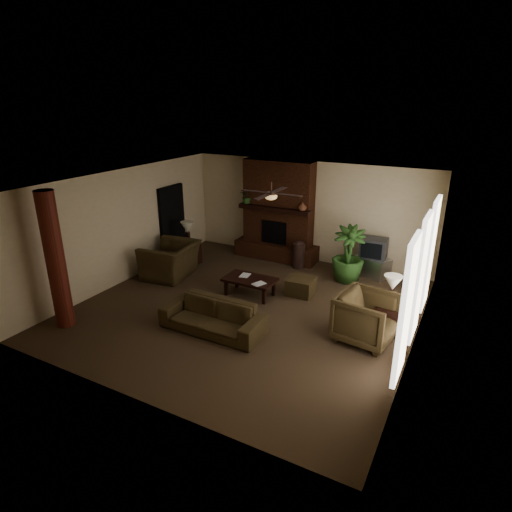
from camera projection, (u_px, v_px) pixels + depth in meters
The scene contains 23 objects.
room_shell at pixel (247, 249), 9.03m from camera, with size 7.00×7.00×7.00m.
fireplace at pixel (278, 219), 12.13m from camera, with size 2.40×0.70×2.80m.
windows at pixel (420, 278), 7.70m from camera, with size 0.08×3.65×2.35m.
log_column at pixel (56, 261), 8.34m from camera, with size 0.36×0.36×2.80m, color maroon.
doorway at pixel (172, 223), 12.15m from camera, with size 0.10×1.00×2.10m, color black.
ceiling_fan at pixel (271, 195), 8.71m from camera, with size 1.35×1.35×0.37m.
sofa at pixel (212, 312), 8.46m from camera, with size 2.10×0.61×0.82m, color #42331C.
armchair_left at pixel (170, 255), 11.02m from camera, with size 1.35×0.88×1.18m, color #42331C.
armchair_right at pixel (367, 316), 8.08m from camera, with size 1.02×0.96×1.05m, color #42331C.
coffee_table at pixel (250, 281), 10.00m from camera, with size 1.20×0.70×0.43m.
ottoman at pixel (301, 286), 10.13m from camera, with size 0.60×0.60×0.40m, color #42331C.
tv_stand at pixel (372, 266), 11.16m from camera, with size 0.85×0.50×0.50m, color #B9B9BB.
tv at pixel (374, 248), 10.99m from camera, with size 0.66×0.54×0.52m.
floor_vase at pixel (299, 253), 11.63m from camera, with size 0.34×0.34×0.77m.
floor_plant at pixel (347, 266), 10.80m from camera, with size 0.80×1.43×0.80m, color #305923.
side_table_left at pixel (189, 254), 11.96m from camera, with size 0.50×0.50×0.55m, color black.
lamp_left at pixel (187, 229), 11.76m from camera, with size 0.38×0.38×0.65m.
side_table_right at pixel (389, 318), 8.51m from camera, with size 0.50×0.50×0.55m, color black.
lamp_right at pixel (393, 285), 8.24m from camera, with size 0.46×0.46×0.65m.
mantel_plant at pixel (247, 198), 12.10m from camera, with size 0.38×0.42×0.33m, color #305923.
mantel_vase at pixel (302, 207), 11.36m from camera, with size 0.22×0.23×0.22m, color brown.
book_a at pixel (241, 270), 10.09m from camera, with size 0.22×0.03×0.29m, color #999999.
book_b at pixel (256, 277), 9.69m from camera, with size 0.21×0.02×0.29m, color #999999.
Camera 1 is at (4.16, -7.43, 4.41)m, focal length 30.00 mm.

